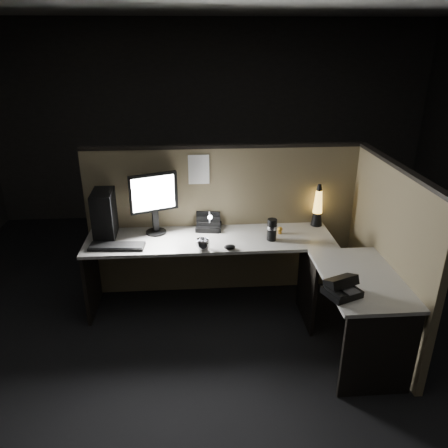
{
  "coord_description": "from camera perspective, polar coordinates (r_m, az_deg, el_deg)",
  "views": [
    {
      "loc": [
        -0.29,
        -3.09,
        2.45
      ],
      "look_at": [
        -0.04,
        0.35,
        0.97
      ],
      "focal_mm": 35.0,
      "sensor_mm": 36.0,
      "label": 1
    }
  ],
  "objects": [
    {
      "name": "steel_mug",
      "position": [
        3.83,
        -2.79,
        -2.68
      ],
      "size": [
        0.14,
        0.14,
        0.1
      ],
      "primitive_type": "imported",
      "rotation": [
        0.0,
        0.0,
        0.14
      ],
      "color": "#B1B1B8",
      "rests_on": "desk"
    },
    {
      "name": "travel_mug",
      "position": [
        4.01,
        6.27,
        -0.74
      ],
      "size": [
        0.09,
        0.09,
        0.21
      ],
      "primitive_type": "cylinder",
      "color": "black",
      "rests_on": "desk"
    },
    {
      "name": "monitor",
      "position": [
        4.11,
        -9.14,
        3.42
      ],
      "size": [
        0.44,
        0.21,
        0.58
      ],
      "rotation": [
        0.0,
        0.0,
        0.37
      ],
      "color": "black",
      "rests_on": "desk"
    },
    {
      "name": "pc_tower",
      "position": [
        4.21,
        -15.3,
        1.41
      ],
      "size": [
        0.2,
        0.42,
        0.44
      ],
      "primitive_type": "cube",
      "rotation": [
        0.0,
        0.0,
        0.03
      ],
      "color": "black",
      "rests_on": "desk"
    },
    {
      "name": "desk_phone",
      "position": [
        3.3,
        15.05,
        -8.04
      ],
      "size": [
        0.29,
        0.29,
        0.14
      ],
      "rotation": [
        0.0,
        0.0,
        0.39
      ],
      "color": "black",
      "rests_on": "desk"
    },
    {
      "name": "keyboard",
      "position": [
        4.0,
        -13.81,
        -2.85
      ],
      "size": [
        0.5,
        0.19,
        0.02
      ],
      "primitive_type": "cube",
      "rotation": [
        0.0,
        0.0,
        -0.06
      ],
      "color": "black",
      "rests_on": "desk"
    },
    {
      "name": "partition_right",
      "position": [
        3.96,
        20.48,
        -3.84
      ],
      "size": [
        0.06,
        1.66,
        1.5
      ],
      "primitive_type": "cube",
      "color": "brown",
      "rests_on": "ground"
    },
    {
      "name": "desk",
      "position": [
        3.85,
        3.33,
        -5.87
      ],
      "size": [
        2.6,
        1.6,
        0.73
      ],
      "color": "#AAA7A0",
      "rests_on": "ground"
    },
    {
      "name": "lava_lamp",
      "position": [
        4.38,
        12.13,
        2.0
      ],
      "size": [
        0.11,
        0.11,
        0.43
      ],
      "color": "black",
      "rests_on": "desk"
    },
    {
      "name": "partition_back",
      "position": [
        4.37,
        -0.08,
        0.29
      ],
      "size": [
        2.66,
        0.06,
        1.5
      ],
      "primitive_type": "cube",
      "color": "brown",
      "rests_on": "ground"
    },
    {
      "name": "pinned_paper",
      "position": [
        4.14,
        -3.31,
        7.11
      ],
      "size": [
        0.2,
        0.0,
        0.28
      ],
      "primitive_type": "cube",
      "color": "white",
      "rests_on": "partition_back"
    },
    {
      "name": "room_shell",
      "position": [
        3.21,
        1.13,
        8.19
      ],
      "size": [
        6.0,
        6.0,
        6.0
      ],
      "color": "silver",
      "rests_on": "ground"
    },
    {
      "name": "floor",
      "position": [
        3.95,
        0.94,
        -15.15
      ],
      "size": [
        6.0,
        6.0,
        0.0
      ],
      "primitive_type": "plane",
      "color": "black",
      "rests_on": "ground"
    },
    {
      "name": "clip_lamp",
      "position": [
        4.12,
        -1.87,
        0.38
      ],
      "size": [
        0.04,
        0.16,
        0.21
      ],
      "color": "white",
      "rests_on": "desk"
    },
    {
      "name": "mouse",
      "position": [
        3.85,
        0.76,
        -3.02
      ],
      "size": [
        0.11,
        0.08,
        0.04
      ],
      "primitive_type": "ellipsoid",
      "rotation": [
        0.0,
        0.0,
        0.09
      ],
      "color": "black",
      "rests_on": "desk"
    },
    {
      "name": "figurine",
      "position": [
        4.17,
        7.31,
        -0.69
      ],
      "size": [
        0.05,
        0.05,
        0.05
      ],
      "primitive_type": "sphere",
      "color": "orange",
      "rests_on": "desk"
    },
    {
      "name": "organizer",
      "position": [
        4.25,
        -2.04,
        -0.13
      ],
      "size": [
        0.26,
        0.24,
        0.18
      ],
      "rotation": [
        0.0,
        0.0,
        -0.16
      ],
      "color": "black",
      "rests_on": "desk"
    }
  ]
}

